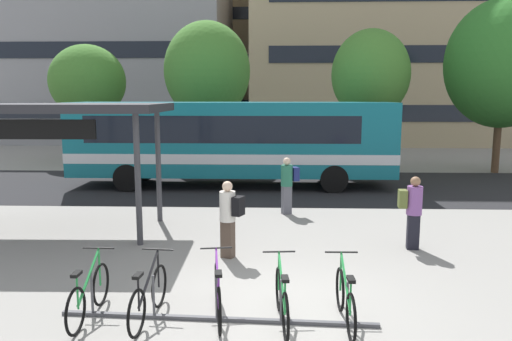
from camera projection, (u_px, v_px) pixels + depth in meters
ground at (279, 311)px, 7.83m from camera, size 200.00×200.00×0.00m
bus_lane_asphalt at (276, 186)px, 18.61m from camera, size 80.00×7.20×0.01m
city_bus at (234, 140)px, 18.39m from camera, size 12.04×2.64×3.20m
bike_rack at (217, 315)px, 7.48m from camera, size 4.94×0.35×0.70m
parked_bicycle_green_0 at (89, 295)px, 7.52m from camera, size 0.52×1.72×0.99m
parked_bicycle_black_1 at (149, 297)px, 7.45m from camera, size 0.52×1.72×0.99m
parked_bicycle_purple_2 at (218, 295)px, 7.53m from camera, size 0.52×1.71×0.99m
parked_bicycle_green_3 at (282, 300)px, 7.34m from camera, size 0.52×1.72×0.99m
parked_bicycle_green_4 at (345, 301)px, 7.31m from camera, size 0.52×1.72×0.99m
transit_shelter at (50, 113)px, 11.95m from camera, size 5.64×3.11×3.25m
commuter_navy_pack_0 at (288, 182)px, 14.17m from camera, size 0.60×0.50×1.67m
commuter_black_pack_2 at (229, 214)px, 10.29m from camera, size 0.60×0.50×1.66m
commuter_olive_pack_4 at (413, 208)px, 10.88m from camera, size 0.55×0.37×1.66m
street_tree_0 at (88, 82)px, 25.34m from camera, size 3.90×3.90×6.08m
street_tree_1 at (371, 75)px, 21.70m from camera, size 3.48×3.48×6.38m
street_tree_2 at (207, 71)px, 23.89m from camera, size 4.23×4.23×7.06m
street_tree_3 at (503, 64)px, 21.24m from camera, size 4.90×4.90×7.66m
building_left_wing at (109, 36)px, 38.83m from camera, size 18.84×12.88×16.25m
building_centre_block at (274, 47)px, 50.32m from camera, size 14.11×11.40×16.80m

